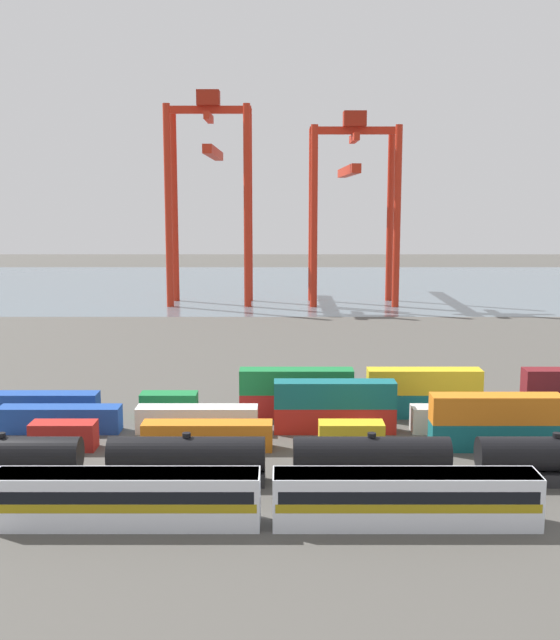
{
  "coord_description": "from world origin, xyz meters",
  "views": [
    {
      "loc": [
        -8.35,
        -72.26,
        23.27
      ],
      "look_at": [
        -8.73,
        18.72,
        8.96
      ],
      "focal_mm": 43.96,
      "sensor_mm": 36.0,
      "label": 1
    }
  ],
  "objects": [
    {
      "name": "harbour_water",
      "position": [
        0.0,
        134.72,
        0.0
      ],
      "size": [
        400.0,
        110.0,
        0.01
      ],
      "primitive_type": "cube",
      "color": "slate",
      "rests_on": "ground_plane"
    },
    {
      "name": "gantry_crane_central",
      "position": [
        7.6,
        103.0,
        25.42
      ],
      "size": [
        19.14,
        40.61,
        41.35
      ],
      "color": "red",
      "rests_on": "ground_plane"
    },
    {
      "name": "shipping_container_20",
      "position": [
        20.66,
        9.04,
        3.9
      ],
      "size": [
        6.04,
        2.44,
        2.6
      ],
      "primitive_type": "cube",
      "color": "maroon",
      "rests_on": "shipping_container_19"
    },
    {
      "name": "shipping_container_17",
      "position": [
        7.03,
        9.04,
        1.3
      ],
      "size": [
        12.1,
        2.44,
        2.6
      ],
      "primitive_type": "cube",
      "color": "#146066",
      "rests_on": "ground_plane"
    },
    {
      "name": "shipping_container_14",
      "position": [
        -20.23,
        9.04,
        1.3
      ],
      "size": [
        6.04,
        2.44,
        2.6
      ],
      "primitive_type": "cube",
      "color": "#197538",
      "rests_on": "ground_plane"
    },
    {
      "name": "shipping_container_3",
      "position": [
        11.69,
        -1.96,
        1.3
      ],
      "size": [
        12.1,
        2.44,
        2.6
      ],
      "primitive_type": "cube",
      "color": "#146066",
      "rests_on": "ground_plane"
    },
    {
      "name": "shipping_container_13",
      "position": [
        -33.85,
        9.04,
        1.3
      ],
      "size": [
        12.1,
        2.44,
        2.6
      ],
      "primitive_type": "cube",
      "color": "#1C4299",
      "rests_on": "ground_plane"
    },
    {
      "name": "shipping_container_16",
      "position": [
        -6.6,
        9.04,
        3.9
      ],
      "size": [
        12.1,
        2.44,
        2.6
      ],
      "primitive_type": "cube",
      "color": "#197538",
      "rests_on": "shipping_container_15"
    },
    {
      "name": "shipping_container_19",
      "position": [
        20.66,
        9.04,
        1.3
      ],
      "size": [
        6.04,
        2.44,
        2.6
      ],
      "primitive_type": "cube",
      "color": "maroon",
      "rests_on": "ground_plane"
    },
    {
      "name": "shipping_container_9",
      "position": [
        10.85,
        3.54,
        1.3
      ],
      "size": [
        12.1,
        2.44,
        2.6
      ],
      "primitive_type": "cube",
      "color": "silver",
      "rests_on": "ground_plane"
    },
    {
      "name": "shipping_container_2",
      "position": [
        -1.71,
        -1.96,
        1.3
      ],
      "size": [
        6.04,
        2.44,
        2.6
      ],
      "primitive_type": "cube",
      "color": "gold",
      "rests_on": "ground_plane"
    },
    {
      "name": "shipping_container_4",
      "position": [
        11.69,
        -1.96,
        3.9
      ],
      "size": [
        12.1,
        2.44,
        2.6
      ],
      "primitive_type": "cube",
      "color": "orange",
      "rests_on": "shipping_container_3"
    },
    {
      "name": "shipping_container_8",
      "position": [
        -2.89,
        3.54,
        3.9
      ],
      "size": [
        12.1,
        2.44,
        2.6
      ],
      "primitive_type": "cube",
      "color": "#146066",
      "rests_on": "shipping_container_7"
    },
    {
      "name": "ground_plane",
      "position": [
        0.0,
        40.0,
        0.0
      ],
      "size": [
        420.0,
        420.0,
        0.0
      ],
      "primitive_type": "plane",
      "color": "#4C4944"
    },
    {
      "name": "shipping_container_0",
      "position": [
        -28.5,
        -1.96,
        1.3
      ],
      "size": [
        6.04,
        2.44,
        2.6
      ],
      "primitive_type": "cube",
      "color": "#AD211C",
      "rests_on": "ground_plane"
    },
    {
      "name": "shipping_container_18",
      "position": [
        7.03,
        9.04,
        3.9
      ],
      "size": [
        12.1,
        2.44,
        2.6
      ],
      "primitive_type": "cube",
      "color": "gold",
      "rests_on": "shipping_container_17"
    },
    {
      "name": "shipping_container_1",
      "position": [
        -15.11,
        -1.96,
        1.3
      ],
      "size": [
        12.1,
        2.44,
        2.6
      ],
      "primitive_type": "cube",
      "color": "orange",
      "rests_on": "ground_plane"
    },
    {
      "name": "freight_tank_row",
      "position": [
        -8.42,
        -10.77,
        2.01
      ],
      "size": [
        58.11,
        2.82,
        4.28
      ],
      "color": "#232326",
      "rests_on": "ground_plane"
    },
    {
      "name": "shipping_container_6",
      "position": [
        -16.63,
        3.54,
        1.3
      ],
      "size": [
        12.1,
        2.44,
        2.6
      ],
      "primitive_type": "cube",
      "color": "silver",
      "rests_on": "ground_plane"
    },
    {
      "name": "shipping_container_7",
      "position": [
        -2.89,
        3.54,
        1.3
      ],
      "size": [
        12.1,
        2.44,
        2.6
      ],
      "primitive_type": "cube",
      "color": "#AD211C",
      "rests_on": "ground_plane"
    },
    {
      "name": "gantry_crane_west",
      "position": [
        -23.59,
        101.83,
        27.77
      ],
      "size": [
        18.26,
        34.33,
        45.67
      ],
      "color": "red",
      "rests_on": "ground_plane"
    },
    {
      "name": "shipping_container_15",
      "position": [
        -6.6,
        9.04,
        1.3
      ],
      "size": [
        12.1,
        2.44,
        2.6
      ],
      "primitive_type": "cube",
      "color": "#AD211C",
      "rests_on": "ground_plane"
    },
    {
      "name": "passenger_train",
      "position": [
        -9.32,
        -19.07,
        2.14
      ],
      "size": [
        38.83,
        3.14,
        3.9
      ],
      "color": "silver",
      "rests_on": "ground_plane"
    },
    {
      "name": "shipping_container_5",
      "position": [
        -30.37,
        3.54,
        1.3
      ],
      "size": [
        12.1,
        2.44,
        2.6
      ],
      "primitive_type": "cube",
      "color": "#1C4299",
      "rests_on": "ground_plane"
    }
  ]
}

